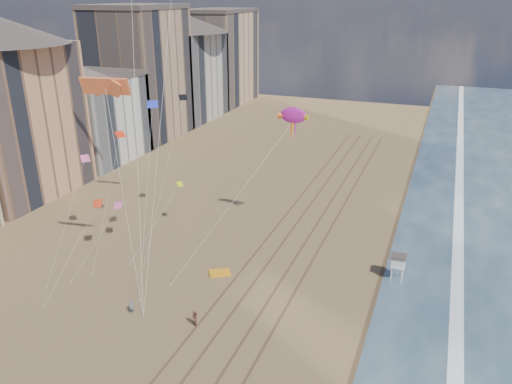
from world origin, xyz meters
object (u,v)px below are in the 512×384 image
grounded_kite (220,273)px  show_kite (293,116)px  kite_flyer_b (194,319)px  lifeguard_stand (398,261)px  kite_flyer_a (131,307)px

grounded_kite → show_kite: (4.88, 12.31, 16.79)m
grounded_kite → kite_flyer_b: (1.97, -10.14, 0.78)m
lifeguard_stand → kite_flyer_b: lifeguard_stand is taller
lifeguard_stand → kite_flyer_a: bearing=-146.3°
kite_flyer_a → show_kite: bearing=39.6°
show_kite → kite_flyer_a: show_kite is taller
show_kite → kite_flyer_b: 27.73m
grounded_kite → kite_flyer_a: (-5.24, -10.50, 0.61)m
show_kite → kite_flyer_a: (-10.12, -22.80, -16.18)m
grounded_kite → show_kite: size_ratio=0.10×
lifeguard_stand → kite_flyer_b: (-17.86, -16.35, -1.54)m
lifeguard_stand → grounded_kite: lifeguard_stand is taller
kite_flyer_b → lifeguard_stand: bearing=88.3°
lifeguard_stand → kite_flyer_b: bearing=-137.5°
show_kite → grounded_kite: bearing=-111.6°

